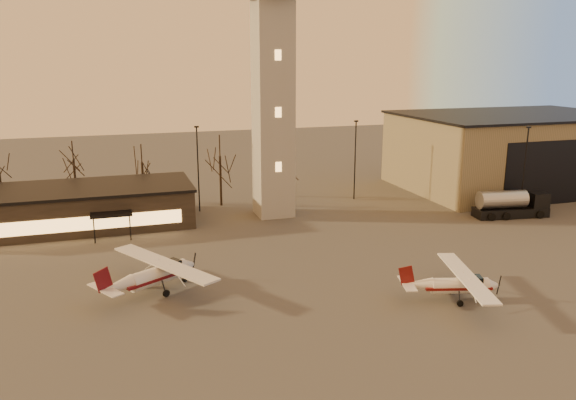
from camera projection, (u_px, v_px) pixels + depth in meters
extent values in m
plane|color=#3C3A37|center=(399.00, 328.00, 37.66)|extent=(220.00, 220.00, 0.00)
cube|color=#9F9C96|center=(273.00, 111.00, 62.44)|extent=(4.00, 4.00, 24.00)
cube|color=#837356|center=(512.00, 152.00, 78.50)|extent=(30.00, 20.00, 10.00)
cube|color=black|center=(516.00, 115.00, 77.25)|extent=(30.60, 20.60, 0.30)
cube|color=black|center=(566.00, 172.00, 69.49)|extent=(18.00, 0.10, 8.00)
cube|color=black|center=(72.00, 208.00, 60.21)|extent=(25.00, 10.00, 4.00)
cube|color=black|center=(70.00, 189.00, 59.69)|extent=(25.40, 10.40, 0.30)
cube|color=#F2AA54|center=(70.00, 225.00, 55.67)|extent=(22.00, 0.08, 1.40)
cube|color=black|center=(111.00, 214.00, 55.71)|extent=(4.00, 2.00, 0.20)
cylinder|color=black|center=(198.00, 170.00, 65.47)|extent=(0.16, 0.16, 10.00)
cube|color=black|center=(196.00, 127.00, 64.24)|extent=(0.50, 0.25, 0.18)
cylinder|color=black|center=(355.00, 161.00, 71.40)|extent=(0.16, 0.16, 10.00)
cube|color=black|center=(356.00, 121.00, 70.17)|extent=(0.50, 0.25, 0.18)
cylinder|color=black|center=(524.00, 171.00, 65.05)|extent=(0.16, 0.16, 10.00)
cube|color=black|center=(529.00, 127.00, 63.82)|extent=(0.50, 0.25, 0.18)
cylinder|color=black|center=(1.00, 190.00, 65.02)|extent=(0.28, 0.28, 5.74)
cylinder|color=black|center=(143.00, 183.00, 69.82)|extent=(0.28, 0.28, 5.25)
cylinder|color=black|center=(221.00, 181.00, 68.68)|extent=(0.28, 0.28, 6.16)
cylinder|color=black|center=(286.00, 178.00, 73.33)|extent=(0.28, 0.28, 4.97)
cylinder|color=black|center=(76.00, 182.00, 69.25)|extent=(0.28, 0.28, 5.60)
cylinder|color=silver|center=(460.00, 286.00, 41.86)|extent=(4.39, 2.30, 1.19)
cone|color=silver|center=(492.00, 285.00, 41.94)|extent=(1.10, 1.32, 1.14)
cone|color=silver|center=(418.00, 284.00, 41.72)|extent=(2.39, 1.57, 1.01)
cube|color=black|center=(472.00, 280.00, 41.79)|extent=(1.59, 1.30, 0.64)
cube|color=#5D0E0D|center=(457.00, 286.00, 41.86)|extent=(5.10, 2.53, 0.20)
cube|color=silver|center=(466.00, 277.00, 41.70)|extent=(4.08, 10.08, 0.13)
cube|color=silver|center=(407.00, 283.00, 41.67)|extent=(1.62, 3.14, 0.07)
cube|color=#5D0E0D|center=(407.00, 275.00, 41.51)|extent=(1.24, 0.42, 1.56)
cylinder|color=silver|center=(159.00, 275.00, 43.46)|extent=(4.91, 3.63, 1.38)
cone|color=silver|center=(188.00, 265.00, 45.51)|extent=(1.48, 1.61, 1.31)
cone|color=silver|center=(117.00, 287.00, 40.83)|extent=(2.78, 2.28, 1.16)
cube|color=black|center=(170.00, 266.00, 44.10)|extent=(1.93, 1.76, 0.74)
cube|color=#540C11|center=(156.00, 276.00, 43.32)|extent=(5.66, 4.09, 0.23)
cube|color=silver|center=(164.00, 263.00, 43.63)|extent=(7.20, 10.88, 0.15)
cube|color=silver|center=(105.00, 289.00, 40.12)|extent=(2.57, 3.50, 0.08)
cube|color=#540C11|center=(103.00, 280.00, 39.86)|extent=(1.31, 0.81, 1.80)
cube|color=black|center=(510.00, 212.00, 64.31)|extent=(8.67, 3.59, 1.09)
cube|color=black|center=(537.00, 200.00, 64.48)|extent=(2.29, 2.54, 1.78)
cube|color=black|center=(543.00, 197.00, 64.52)|extent=(0.38, 1.87, 0.99)
cylinder|color=#A8A8AC|center=(502.00, 199.00, 63.75)|extent=(5.79, 2.87, 2.08)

